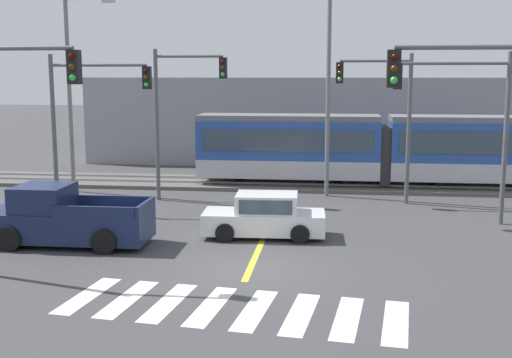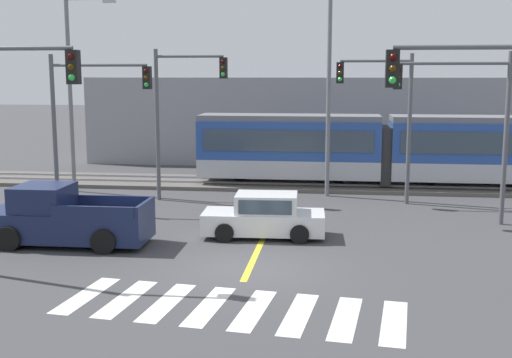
% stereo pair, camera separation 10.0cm
% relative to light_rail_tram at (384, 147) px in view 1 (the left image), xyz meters
% --- Properties ---
extents(ground_plane, '(200.00, 200.00, 0.00)m').
position_rel_light_rail_tram_xyz_m(ground_plane, '(-4.83, -14.28, -2.05)').
color(ground_plane, '#3D3D3F').
extents(track_bed, '(120.00, 4.00, 0.18)m').
position_rel_light_rail_tram_xyz_m(track_bed, '(-4.83, 0.01, -1.96)').
color(track_bed, '#56514C').
rests_on(track_bed, ground).
extents(rail_near, '(120.00, 0.08, 0.10)m').
position_rel_light_rail_tram_xyz_m(rail_near, '(-4.83, -0.71, -1.82)').
color(rail_near, '#939399').
rests_on(rail_near, track_bed).
extents(rail_far, '(120.00, 0.08, 0.10)m').
position_rel_light_rail_tram_xyz_m(rail_far, '(-4.83, 0.73, -1.82)').
color(rail_far, '#939399').
rests_on(rail_far, track_bed).
extents(light_rail_tram, '(18.50, 2.64, 3.43)m').
position_rel_light_rail_tram_xyz_m(light_rail_tram, '(0.00, 0.00, 0.00)').
color(light_rail_tram, '#B7BAC1').
rests_on(light_rail_tram, track_bed).
extents(crosswalk_stripe_0, '(0.88, 2.85, 0.01)m').
position_rel_light_rail_tram_xyz_m(crosswalk_stripe_0, '(-8.66, -17.04, -2.04)').
color(crosswalk_stripe_0, silver).
rests_on(crosswalk_stripe_0, ground).
extents(crosswalk_stripe_1, '(0.88, 2.85, 0.01)m').
position_rel_light_rail_tram_xyz_m(crosswalk_stripe_1, '(-7.57, -17.17, -2.04)').
color(crosswalk_stripe_1, silver).
rests_on(crosswalk_stripe_1, ground).
extents(crosswalk_stripe_2, '(0.88, 2.85, 0.01)m').
position_rel_light_rail_tram_xyz_m(crosswalk_stripe_2, '(-6.47, -17.30, -2.04)').
color(crosswalk_stripe_2, silver).
rests_on(crosswalk_stripe_2, ground).
extents(crosswalk_stripe_3, '(0.88, 2.85, 0.01)m').
position_rel_light_rail_tram_xyz_m(crosswalk_stripe_3, '(-5.38, -17.42, -2.04)').
color(crosswalk_stripe_3, silver).
rests_on(crosswalk_stripe_3, ground).
extents(crosswalk_stripe_4, '(0.88, 2.85, 0.01)m').
position_rel_light_rail_tram_xyz_m(crosswalk_stripe_4, '(-4.29, -17.55, -2.04)').
color(crosswalk_stripe_4, silver).
rests_on(crosswalk_stripe_4, ground).
extents(crosswalk_stripe_5, '(0.88, 2.85, 0.01)m').
position_rel_light_rail_tram_xyz_m(crosswalk_stripe_5, '(-3.20, -17.68, -2.04)').
color(crosswalk_stripe_5, silver).
rests_on(crosswalk_stripe_5, ground).
extents(crosswalk_stripe_6, '(0.88, 2.85, 0.01)m').
position_rel_light_rail_tram_xyz_m(crosswalk_stripe_6, '(-2.10, -17.81, -2.04)').
color(crosswalk_stripe_6, silver).
rests_on(crosswalk_stripe_6, ground).
extents(crosswalk_stripe_7, '(0.88, 2.85, 0.01)m').
position_rel_light_rail_tram_xyz_m(crosswalk_stripe_7, '(-1.01, -17.93, -2.04)').
color(crosswalk_stripe_7, silver).
rests_on(crosswalk_stripe_7, ground).
extents(lane_centre_line, '(0.20, 13.49, 0.01)m').
position_rel_light_rail_tram_xyz_m(lane_centre_line, '(-4.83, -8.74, -2.05)').
color(lane_centre_line, gold).
rests_on(lane_centre_line, ground).
extents(sedan_crossing, '(4.27, 2.06, 1.52)m').
position_rel_light_rail_tram_xyz_m(sedan_crossing, '(-4.83, -10.47, -1.35)').
color(sedan_crossing, silver).
rests_on(sedan_crossing, ground).
extents(pickup_truck, '(5.42, 2.29, 1.98)m').
position_rel_light_rail_tram_xyz_m(pickup_truck, '(-11.29, -12.31, -1.21)').
color(pickup_truck, '#192347').
rests_on(pickup_truck, ground).
extents(traffic_light_far_left, '(3.25, 0.38, 6.69)m').
position_rel_light_rail_tram_xyz_m(traffic_light_far_left, '(-9.29, -4.40, 2.35)').
color(traffic_light_far_left, '#515459').
rests_on(traffic_light_far_left, ground).
extents(traffic_light_far_right, '(3.25, 0.38, 6.48)m').
position_rel_light_rail_tram_xyz_m(traffic_light_far_right, '(-0.32, -3.93, 2.22)').
color(traffic_light_far_right, '#515459').
rests_on(traffic_light_far_right, ground).
extents(traffic_light_mid_left, '(4.25, 0.38, 6.40)m').
position_rel_light_rail_tram_xyz_m(traffic_light_mid_left, '(-12.54, -6.93, 2.20)').
color(traffic_light_mid_left, '#515459').
rests_on(traffic_light_mid_left, ground).
extents(traffic_light_mid_right, '(4.25, 0.38, 6.42)m').
position_rel_light_rail_tram_xyz_m(traffic_light_mid_right, '(2.43, -7.50, 2.21)').
color(traffic_light_mid_right, '#515459').
rests_on(traffic_light_mid_right, ground).
extents(traffic_light_near_right, '(3.75, 0.38, 6.60)m').
position_rel_light_rail_tram_xyz_m(traffic_light_near_right, '(1.21, -16.15, 2.30)').
color(traffic_light_near_right, '#515459').
rests_on(traffic_light_near_right, ground).
extents(street_lamp_west, '(2.46, 0.28, 9.25)m').
position_rel_light_rail_tram_xyz_m(street_lamp_west, '(-14.73, -2.81, 3.20)').
color(street_lamp_west, slate).
rests_on(street_lamp_west, ground).
extents(street_lamp_centre, '(2.10, 0.28, 9.37)m').
position_rel_light_rail_tram_xyz_m(street_lamp_centre, '(-2.61, -2.50, 3.21)').
color(street_lamp_centre, slate).
rests_on(street_lamp_centre, ground).
extents(building_backdrop_far, '(26.06, 6.00, 5.43)m').
position_rel_light_rail_tram_xyz_m(building_backdrop_far, '(-5.09, 9.69, 0.67)').
color(building_backdrop_far, gray).
rests_on(building_backdrop_far, ground).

